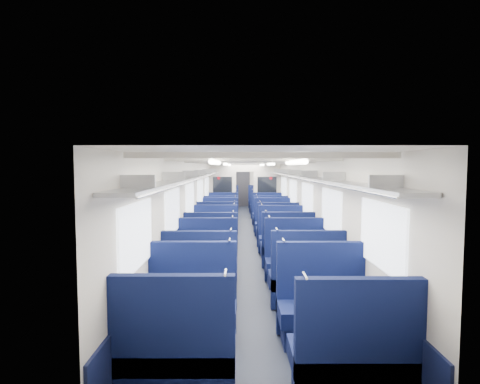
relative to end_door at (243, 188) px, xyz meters
The scene contains 41 objects.
floor 9.00m from the end_door, 90.00° to the right, with size 2.80×18.00×0.01m, color black.
ceiling 9.04m from the end_door, 90.00° to the right, with size 2.80×18.00×0.01m, color silver.
wall_left 9.05m from the end_door, 98.90° to the right, with size 0.02×18.00×2.35m, color beige.
dado_left 9.07m from the end_door, 98.81° to the right, with size 0.03×17.90×0.70m, color #11183A.
wall_right 9.05m from the end_door, 81.10° to the right, with size 0.02×18.00×2.35m, color beige.
dado_right 9.07m from the end_door, 81.19° to the right, with size 0.03×17.90×0.70m, color #11183A.
wall_far 0.19m from the end_door, 90.00° to the left, with size 2.80×0.02×2.35m, color beige.
luggage_rack_left 9.07m from the end_door, 97.73° to the right, with size 0.36×17.40×0.18m.
luggage_rack_right 9.07m from the end_door, 82.27° to the right, with size 0.36×17.40×0.18m.
windows 9.41m from the end_door, 90.00° to the right, with size 2.78×15.60×0.75m.
ceiling_fittings 9.29m from the end_door, 90.00° to the right, with size 2.70×16.06×0.11m.
end_door is the anchor object (origin of this frame).
bulkhead 5.95m from the end_door, 90.00° to the right, with size 2.80×0.10×2.35m.
seat_0 17.19m from the end_door, 92.77° to the right, with size 1.14×0.63×1.26m.
seat_1 17.29m from the end_door, 87.25° to the right, with size 1.14×0.63×1.26m.
seat_2 16.02m from the end_door, 92.97° to the right, with size 1.14×0.63×1.26m.
seat_3 16.04m from the end_door, 87.03° to the right, with size 1.14×0.63×1.26m.
seat_4 14.92m from the end_door, 93.19° to the right, with size 1.14×0.63×1.26m.
seat_5 14.89m from the end_door, 86.80° to the right, with size 1.14×0.63×1.26m.
seat_6 13.80m from the end_door, 93.45° to the right, with size 1.14×0.63×1.26m.
seat_7 13.81m from the end_door, 86.55° to the right, with size 1.14×0.63×1.26m.
seat_8 12.67m from the end_door, 93.76° to the right, with size 1.14×0.63×1.26m.
seat_9 12.58m from the end_door, 86.21° to the right, with size 1.14×0.63×1.26m.
seat_10 11.44m from the end_door, 94.17° to the right, with size 1.14×0.63×1.26m.
seat_11 11.53m from the end_door, 85.87° to the right, with size 1.14×0.63×1.26m.
seat_12 10.28m from the end_door, 94.64° to the right, with size 1.14×0.63×1.26m.
seat_13 10.48m from the end_door, 85.45° to the right, with size 1.14×0.63×1.26m.
seat_14 9.17m from the end_door, 95.20° to the right, with size 1.14×0.63×1.26m.
seat_15 9.26m from the end_door, 84.85° to the right, with size 1.14×0.63×1.26m.
seat_16 8.19m from the end_door, 95.83° to the right, with size 1.14×0.63×1.26m.
seat_17 8.20m from the end_door, 84.18° to the right, with size 1.14×0.63×1.26m.
seat_18 6.94m from the end_door, 96.90° to the right, with size 1.14×0.63×1.26m.
seat_19 7.01m from the end_door, 83.17° to the right, with size 1.14×0.63×1.26m.
seat_20 4.95m from the end_door, 99.73° to the right, with size 1.14×0.63×1.26m.
seat_21 5.03m from the end_door, 80.43° to the right, with size 1.14×0.63×1.26m.
seat_22 3.80m from the end_door, 102.77° to the right, with size 1.14×0.63×1.26m.
seat_23 3.76m from the end_door, 77.07° to the right, with size 1.14×0.63×1.26m.
seat_24 2.63m from the end_door, 108.93° to the right, with size 1.14×0.63×1.26m.
seat_25 2.77m from the end_door, 72.14° to the right, with size 1.14×0.63×1.26m.
seat_26 1.74m from the end_door, 120.72° to the right, with size 1.14×0.63×1.26m.
seat_27 1.69m from the end_door, 58.26° to the right, with size 1.14×0.63×1.26m.
Camera 1 is at (-0.23, -11.65, 2.20)m, focal length 27.83 mm.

